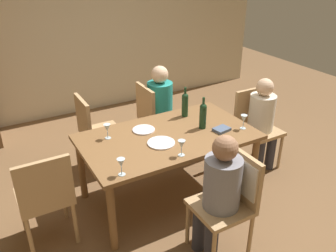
{
  "coord_description": "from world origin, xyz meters",
  "views": [
    {
      "loc": [
        -1.51,
        -2.66,
        2.36
      ],
      "look_at": [
        0.0,
        0.0,
        0.83
      ],
      "focal_mm": 37.75,
      "sensor_mm": 36.0,
      "label": 1
    }
  ],
  "objects_px": {
    "chair_far_left": "(94,129)",
    "person_man_bearded": "(219,189)",
    "chair_near": "(233,189)",
    "dining_table": "(168,142)",
    "wine_bottle_dark_red": "(185,104)",
    "wine_bottle_tall_green": "(203,115)",
    "chair_far_right": "(154,115)",
    "wine_glass_near_right": "(107,128)",
    "dinner_plate_host": "(161,143)",
    "person_woman_host": "(162,104)",
    "chair_right_end": "(255,123)",
    "wine_glass_far": "(182,145)",
    "wine_glass_near_left": "(244,119)",
    "person_man_guest": "(263,118)",
    "wine_glass_centre": "(121,163)",
    "dinner_plate_guest_left": "(144,130)",
    "chair_left_end": "(45,194)"
  },
  "relations": [
    {
      "from": "chair_far_right",
      "to": "person_woman_host",
      "type": "bearing_deg",
      "value": 90.0
    },
    {
      "from": "wine_bottle_tall_green",
      "to": "wine_glass_near_right",
      "type": "xyz_separation_m",
      "value": [
        -0.92,
        0.27,
        -0.04
      ]
    },
    {
      "from": "dining_table",
      "to": "chair_far_right",
      "type": "relative_size",
      "value": 1.85
    },
    {
      "from": "chair_left_end",
      "to": "person_man_guest",
      "type": "relative_size",
      "value": 0.83
    },
    {
      "from": "chair_near",
      "to": "wine_bottle_tall_green",
      "type": "distance_m",
      "value": 0.92
    },
    {
      "from": "person_man_bearded",
      "to": "dinner_plate_host",
      "type": "bearing_deg",
      "value": 8.52
    },
    {
      "from": "person_man_bearded",
      "to": "wine_glass_centre",
      "type": "distance_m",
      "value": 0.81
    },
    {
      "from": "chair_right_end",
      "to": "person_man_bearded",
      "type": "distance_m",
      "value": 1.58
    },
    {
      "from": "person_man_guest",
      "to": "dinner_plate_guest_left",
      "type": "relative_size",
      "value": 4.92
    },
    {
      "from": "person_man_guest",
      "to": "dinner_plate_host",
      "type": "bearing_deg",
      "value": 3.71
    },
    {
      "from": "wine_glass_far",
      "to": "chair_left_end",
      "type": "bearing_deg",
      "value": 165.27
    },
    {
      "from": "dining_table",
      "to": "wine_bottle_dark_red",
      "type": "relative_size",
      "value": 5.1
    },
    {
      "from": "chair_far_left",
      "to": "person_woman_host",
      "type": "bearing_deg",
      "value": 90.0
    },
    {
      "from": "wine_bottle_tall_green",
      "to": "wine_glass_near_left",
      "type": "xyz_separation_m",
      "value": [
        0.35,
        -0.22,
        -0.04
      ]
    },
    {
      "from": "chair_far_left",
      "to": "dinner_plate_host",
      "type": "height_order",
      "value": "chair_far_left"
    },
    {
      "from": "person_man_bearded",
      "to": "dinner_plate_guest_left",
      "type": "bearing_deg",
      "value": 7.26
    },
    {
      "from": "chair_far_left",
      "to": "person_man_bearded",
      "type": "distance_m",
      "value": 1.8
    },
    {
      "from": "dining_table",
      "to": "wine_glass_near_right",
      "type": "bearing_deg",
      "value": 156.56
    },
    {
      "from": "dining_table",
      "to": "chair_near",
      "type": "height_order",
      "value": "chair_near"
    },
    {
      "from": "chair_right_end",
      "to": "wine_glass_far",
      "type": "xyz_separation_m",
      "value": [
        -1.32,
        -0.48,
        0.3
      ]
    },
    {
      "from": "chair_left_end",
      "to": "wine_glass_near_left",
      "type": "relative_size",
      "value": 6.17
    },
    {
      "from": "wine_glass_near_left",
      "to": "wine_bottle_tall_green",
      "type": "bearing_deg",
      "value": 148.27
    },
    {
      "from": "wine_bottle_tall_green",
      "to": "wine_bottle_dark_red",
      "type": "xyz_separation_m",
      "value": [
        -0.0,
        0.33,
        -0.0
      ]
    },
    {
      "from": "dining_table",
      "to": "chair_far_left",
      "type": "height_order",
      "value": "chair_far_left"
    },
    {
      "from": "person_woman_host",
      "to": "wine_glass_far",
      "type": "height_order",
      "value": "person_woman_host"
    },
    {
      "from": "chair_far_left",
      "to": "wine_glass_near_left",
      "type": "bearing_deg",
      "value": 47.02
    },
    {
      "from": "chair_far_left",
      "to": "person_man_bearded",
      "type": "bearing_deg",
      "value": 14.29
    },
    {
      "from": "chair_far_right",
      "to": "wine_bottle_tall_green",
      "type": "relative_size",
      "value": 2.76
    },
    {
      "from": "person_man_guest",
      "to": "wine_bottle_dark_red",
      "type": "distance_m",
      "value": 0.94
    },
    {
      "from": "person_woman_host",
      "to": "chair_left_end",
      "type": "bearing_deg",
      "value": -59.67
    },
    {
      "from": "wine_bottle_tall_green",
      "to": "person_woman_host",
      "type": "bearing_deg",
      "value": 88.47
    },
    {
      "from": "dining_table",
      "to": "dinner_plate_guest_left",
      "type": "relative_size",
      "value": 7.58
    },
    {
      "from": "chair_far_left",
      "to": "person_man_guest",
      "type": "height_order",
      "value": "person_man_guest"
    },
    {
      "from": "person_woman_host",
      "to": "wine_glass_near_left",
      "type": "height_order",
      "value": "person_woman_host"
    },
    {
      "from": "wine_glass_near_right",
      "to": "dinner_plate_guest_left",
      "type": "height_order",
      "value": "wine_glass_near_right"
    },
    {
      "from": "person_man_bearded",
      "to": "wine_bottle_tall_green",
      "type": "height_order",
      "value": "person_man_bearded"
    },
    {
      "from": "wine_bottle_tall_green",
      "to": "dinner_plate_guest_left",
      "type": "relative_size",
      "value": 1.48
    },
    {
      "from": "person_man_bearded",
      "to": "dinner_plate_guest_left",
      "type": "xyz_separation_m",
      "value": [
        -0.14,
        1.08,
        0.09
      ]
    },
    {
      "from": "chair_far_right",
      "to": "wine_glass_centre",
      "type": "relative_size",
      "value": 6.17
    },
    {
      "from": "dining_table",
      "to": "chair_right_end",
      "type": "height_order",
      "value": "chair_right_end"
    },
    {
      "from": "dinner_plate_host",
      "to": "wine_glass_centre",
      "type": "bearing_deg",
      "value": -150.75
    },
    {
      "from": "chair_left_end",
      "to": "dinner_plate_host",
      "type": "distance_m",
      "value": 1.11
    },
    {
      "from": "chair_near",
      "to": "person_woman_host",
      "type": "distance_m",
      "value": 1.77
    },
    {
      "from": "dining_table",
      "to": "chair_far_left",
      "type": "xyz_separation_m",
      "value": [
        -0.47,
        0.87,
        -0.12
      ]
    },
    {
      "from": "dining_table",
      "to": "chair_far_left",
      "type": "distance_m",
      "value": 1.0
    },
    {
      "from": "wine_glass_far",
      "to": "dinner_plate_host",
      "type": "bearing_deg",
      "value": 101.27
    },
    {
      "from": "chair_near",
      "to": "chair_far_left",
      "type": "distance_m",
      "value": 1.84
    },
    {
      "from": "chair_near",
      "to": "person_man_guest",
      "type": "relative_size",
      "value": 0.83
    },
    {
      "from": "person_man_guest",
      "to": "wine_glass_near_left",
      "type": "relative_size",
      "value": 7.41
    },
    {
      "from": "wine_glass_centre",
      "to": "dinner_plate_host",
      "type": "xyz_separation_m",
      "value": [
        0.52,
        0.29,
        -0.1
      ]
    }
  ]
}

